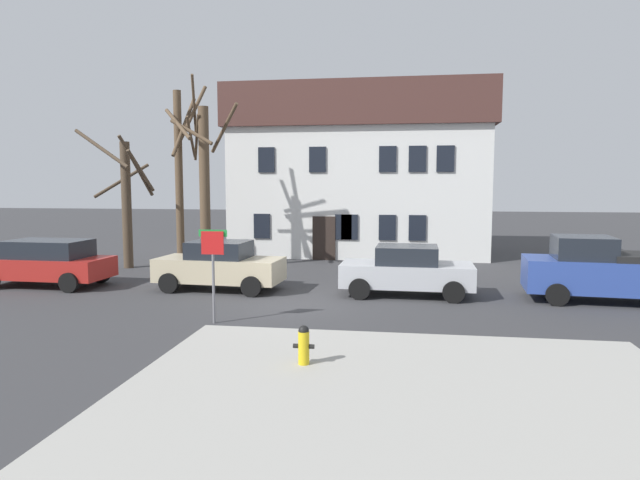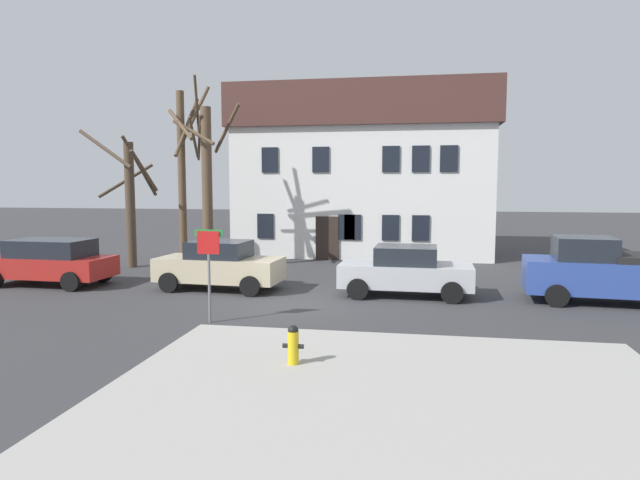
{
  "view_description": "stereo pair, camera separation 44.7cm",
  "coord_description": "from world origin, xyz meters",
  "px_view_note": "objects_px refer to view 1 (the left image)",
  "views": [
    {
      "loc": [
        3.28,
        -16.24,
        3.65
      ],
      "look_at": [
        0.29,
        3.38,
        1.64
      ],
      "focal_mm": 31.23,
      "sensor_mm": 36.0,
      "label": 1
    },
    {
      "loc": [
        3.73,
        -16.17,
        3.65
      ],
      "look_at": [
        0.29,
        3.38,
        1.64
      ],
      "focal_mm": 31.23,
      "sensor_mm": 36.0,
      "label": 2
    }
  ],
  "objects_px": {
    "car_red_wagon": "(47,262)",
    "fire_hydrant": "(304,344)",
    "tree_bare_far": "(203,177)",
    "car_silver_sedan": "(407,271)",
    "car_beige_sedan": "(220,266)",
    "bicycle_leaning": "(230,263)",
    "tree_bare_mid": "(181,175)",
    "tree_bare_near": "(126,198)",
    "building_main": "(361,171)",
    "street_sign_pole": "(213,258)",
    "pickup_truck_blue": "(614,271)"
  },
  "relations": [
    {
      "from": "bicycle_leaning",
      "to": "car_silver_sedan",
      "type": "bearing_deg",
      "value": -28.58
    },
    {
      "from": "car_red_wagon",
      "to": "bicycle_leaning",
      "type": "height_order",
      "value": "car_red_wagon"
    },
    {
      "from": "car_silver_sedan",
      "to": "street_sign_pole",
      "type": "bearing_deg",
      "value": -138.16
    },
    {
      "from": "tree_bare_far",
      "to": "car_beige_sedan",
      "type": "xyz_separation_m",
      "value": [
        2.16,
        -4.29,
        -3.1
      ]
    },
    {
      "from": "building_main",
      "to": "tree_bare_far",
      "type": "distance_m",
      "value": 9.59
    },
    {
      "from": "street_sign_pole",
      "to": "pickup_truck_blue",
      "type": "bearing_deg",
      "value": 21.09
    },
    {
      "from": "car_beige_sedan",
      "to": "bicycle_leaning",
      "type": "relative_size",
      "value": 2.55
    },
    {
      "from": "tree_bare_near",
      "to": "tree_bare_mid",
      "type": "relative_size",
      "value": 0.73
    },
    {
      "from": "car_silver_sedan",
      "to": "building_main",
      "type": "bearing_deg",
      "value": 101.88
    },
    {
      "from": "pickup_truck_blue",
      "to": "car_silver_sedan",
      "type": "bearing_deg",
      "value": 178.92
    },
    {
      "from": "street_sign_pole",
      "to": "car_silver_sedan",
      "type": "bearing_deg",
      "value": 41.84
    },
    {
      "from": "street_sign_pole",
      "to": "tree_bare_near",
      "type": "bearing_deg",
      "value": 128.63
    },
    {
      "from": "tree_bare_far",
      "to": "building_main",
      "type": "bearing_deg",
      "value": 50.78
    },
    {
      "from": "car_beige_sedan",
      "to": "car_silver_sedan",
      "type": "relative_size",
      "value": 1.02
    },
    {
      "from": "building_main",
      "to": "tree_bare_far",
      "type": "xyz_separation_m",
      "value": [
        -6.06,
        -7.43,
        -0.39
      ]
    },
    {
      "from": "tree_bare_near",
      "to": "car_silver_sedan",
      "type": "height_order",
      "value": "tree_bare_near"
    },
    {
      "from": "car_beige_sedan",
      "to": "pickup_truck_blue",
      "type": "distance_m",
      "value": 12.68
    },
    {
      "from": "car_silver_sedan",
      "to": "fire_hydrant",
      "type": "bearing_deg",
      "value": -104.54
    },
    {
      "from": "car_silver_sedan",
      "to": "car_red_wagon",
      "type": "bearing_deg",
      "value": -178.82
    },
    {
      "from": "tree_bare_near",
      "to": "tree_bare_far",
      "type": "relative_size",
      "value": 0.75
    },
    {
      "from": "car_red_wagon",
      "to": "street_sign_pole",
      "type": "relative_size",
      "value": 1.83
    },
    {
      "from": "car_red_wagon",
      "to": "car_beige_sedan",
      "type": "relative_size",
      "value": 1.03
    },
    {
      "from": "tree_bare_mid",
      "to": "car_silver_sedan",
      "type": "relative_size",
      "value": 1.88
    },
    {
      "from": "tree_bare_far",
      "to": "fire_hydrant",
      "type": "bearing_deg",
      "value": -61.59
    },
    {
      "from": "car_red_wagon",
      "to": "fire_hydrant",
      "type": "relative_size",
      "value": 5.79
    },
    {
      "from": "car_beige_sedan",
      "to": "car_silver_sedan",
      "type": "xyz_separation_m",
      "value": [
        6.36,
        0.03,
        -0.02
      ]
    },
    {
      "from": "car_silver_sedan",
      "to": "pickup_truck_blue",
      "type": "xyz_separation_m",
      "value": [
        6.31,
        -0.12,
        0.16
      ]
    },
    {
      "from": "tree_bare_near",
      "to": "pickup_truck_blue",
      "type": "relative_size",
      "value": 1.08
    },
    {
      "from": "car_beige_sedan",
      "to": "fire_hydrant",
      "type": "distance_m",
      "value": 8.88
    },
    {
      "from": "fire_hydrant",
      "to": "street_sign_pole",
      "type": "height_order",
      "value": "street_sign_pole"
    },
    {
      "from": "tree_bare_mid",
      "to": "car_red_wagon",
      "type": "height_order",
      "value": "tree_bare_mid"
    },
    {
      "from": "building_main",
      "to": "car_silver_sedan",
      "type": "distance_m",
      "value": 12.46
    },
    {
      "from": "tree_bare_mid",
      "to": "street_sign_pole",
      "type": "xyz_separation_m",
      "value": [
        4.53,
        -8.86,
        -2.27
      ]
    },
    {
      "from": "tree_bare_mid",
      "to": "tree_bare_near",
      "type": "bearing_deg",
      "value": -176.76
    },
    {
      "from": "tree_bare_mid",
      "to": "car_beige_sedan",
      "type": "relative_size",
      "value": 1.85
    },
    {
      "from": "car_beige_sedan",
      "to": "bicycle_leaning",
      "type": "height_order",
      "value": "car_beige_sedan"
    },
    {
      "from": "car_red_wagon",
      "to": "street_sign_pole",
      "type": "height_order",
      "value": "street_sign_pole"
    },
    {
      "from": "building_main",
      "to": "tree_bare_far",
      "type": "height_order",
      "value": "building_main"
    },
    {
      "from": "car_red_wagon",
      "to": "fire_hydrant",
      "type": "bearing_deg",
      "value": -35.08
    },
    {
      "from": "pickup_truck_blue",
      "to": "bicycle_leaning",
      "type": "height_order",
      "value": "pickup_truck_blue"
    },
    {
      "from": "car_silver_sedan",
      "to": "pickup_truck_blue",
      "type": "distance_m",
      "value": 6.31
    },
    {
      "from": "car_beige_sedan",
      "to": "pickup_truck_blue",
      "type": "height_order",
      "value": "pickup_truck_blue"
    },
    {
      "from": "tree_bare_mid",
      "to": "bicycle_leaning",
      "type": "height_order",
      "value": "tree_bare_mid"
    },
    {
      "from": "tree_bare_mid",
      "to": "pickup_truck_blue",
      "type": "distance_m",
      "value": 16.75
    },
    {
      "from": "building_main",
      "to": "car_beige_sedan",
      "type": "distance_m",
      "value": 12.84
    },
    {
      "from": "tree_bare_mid",
      "to": "fire_hydrant",
      "type": "relative_size",
      "value": 10.43
    },
    {
      "from": "street_sign_pole",
      "to": "tree_bare_far",
      "type": "bearing_deg",
      "value": 111.86
    },
    {
      "from": "car_silver_sedan",
      "to": "street_sign_pole",
      "type": "distance_m",
      "value": 6.79
    },
    {
      "from": "building_main",
      "to": "fire_hydrant",
      "type": "height_order",
      "value": "building_main"
    },
    {
      "from": "tree_bare_far",
      "to": "car_silver_sedan",
      "type": "distance_m",
      "value": 10.03
    }
  ]
}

